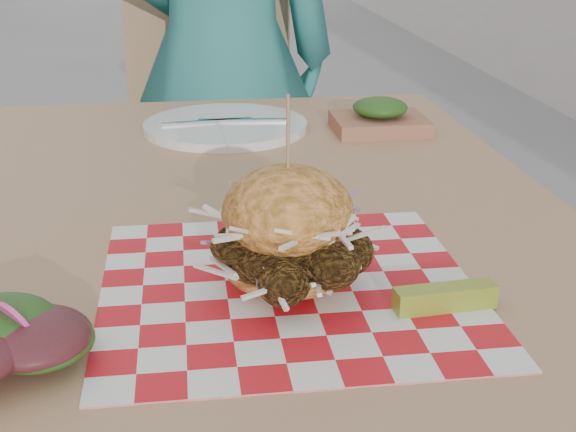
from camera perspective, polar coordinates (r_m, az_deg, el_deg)
name	(u,v)px	position (r m, az deg, el deg)	size (l,w,h in m)	color
diner	(221,57)	(1.90, -4.77, 11.17)	(0.56, 0.37, 1.54)	teal
patio_table	(246,269)	(1.01, -3.00, -3.82)	(0.80, 1.20, 0.75)	tan
patio_chair	(220,136)	(2.04, -4.82, 5.68)	(0.51, 0.52, 0.95)	tan
paper_liner	(288,287)	(0.78, 0.00, -5.05)	(0.36, 0.36, 0.00)	red
sandwich	(288,236)	(0.76, 0.00, -1.44)	(0.17, 0.17, 0.19)	#ED9043
pickle_spear	(445,298)	(0.75, 11.10, -5.72)	(0.10, 0.02, 0.02)	#99A831
place_setting	(226,126)	(1.33, -4.46, 6.40)	(0.27, 0.27, 0.02)	white
kraft_tray	(380,118)	(1.33, 6.54, 6.95)	(0.15, 0.12, 0.06)	#9A6146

